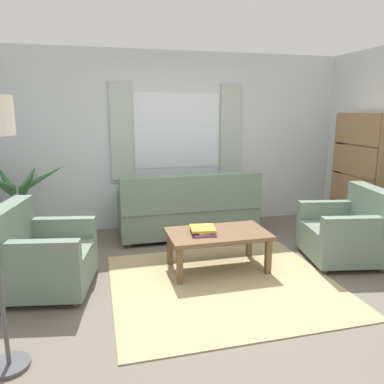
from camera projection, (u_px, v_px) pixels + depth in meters
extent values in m
plane|color=#6B6056|center=(224.00, 284.00, 3.84)|extent=(6.24, 6.24, 0.00)
cube|color=silver|center=(177.00, 141.00, 5.71)|extent=(5.32, 0.12, 2.60)
cube|color=white|center=(177.00, 131.00, 5.62)|extent=(1.30, 0.01, 1.10)
cube|color=#B2BCB2|center=(122.00, 132.00, 5.39)|extent=(0.32, 0.06, 1.40)
cube|color=#B2BCB2|center=(230.00, 130.00, 5.79)|extent=(0.32, 0.06, 1.40)
cube|color=tan|center=(224.00, 284.00, 3.84)|extent=(2.26, 2.03, 0.01)
cube|color=slate|center=(187.00, 217.00, 5.35)|extent=(1.90, 0.80, 0.38)
cube|color=slate|center=(193.00, 193.00, 4.96)|extent=(1.90, 0.20, 0.48)
cube|color=slate|center=(244.00, 193.00, 5.50)|extent=(0.16, 0.80, 0.24)
cube|color=slate|center=(125.00, 200.00, 5.08)|extent=(0.16, 0.80, 0.24)
cylinder|color=brown|center=(235.00, 222.00, 5.89)|extent=(0.06, 0.06, 0.06)
cylinder|color=brown|center=(126.00, 230.00, 5.48)|extent=(0.06, 0.06, 0.06)
cylinder|color=brown|center=(250.00, 234.00, 5.32)|extent=(0.06, 0.06, 0.06)
cylinder|color=brown|center=(130.00, 244.00, 4.91)|extent=(0.06, 0.06, 0.06)
cube|color=slate|center=(49.00, 267.00, 3.67)|extent=(0.94, 0.97, 0.36)
cube|color=slate|center=(10.00, 228.00, 3.57)|extent=(0.33, 0.86, 0.46)
cube|color=slate|center=(34.00, 253.00, 3.26)|extent=(0.81, 0.26, 0.22)
cube|color=slate|center=(57.00, 228.00, 3.96)|extent=(0.81, 0.26, 0.22)
cylinder|color=brown|center=(75.00, 303.00, 3.41)|extent=(0.05, 0.05, 0.06)
cylinder|color=brown|center=(90.00, 272.00, 4.07)|extent=(0.05, 0.05, 0.06)
cylinder|color=brown|center=(3.00, 305.00, 3.37)|extent=(0.05, 0.05, 0.06)
cylinder|color=brown|center=(30.00, 273.00, 4.03)|extent=(0.05, 0.05, 0.06)
cube|color=slate|center=(341.00, 241.00, 4.41)|extent=(0.94, 0.97, 0.36)
cube|color=slate|center=(371.00, 207.00, 4.35)|extent=(0.33, 0.86, 0.46)
cube|color=slate|center=(330.00, 210.00, 4.70)|extent=(0.81, 0.27, 0.22)
cube|color=slate|center=(359.00, 227.00, 4.00)|extent=(0.81, 0.27, 0.22)
cylinder|color=brown|center=(303.00, 248.00, 4.77)|extent=(0.05, 0.05, 0.06)
cylinder|color=brown|center=(325.00, 270.00, 4.10)|extent=(0.05, 0.05, 0.06)
cylinder|color=brown|center=(352.00, 247.00, 4.81)|extent=(0.05, 0.05, 0.06)
cylinder|color=brown|center=(381.00, 269.00, 4.14)|extent=(0.05, 0.05, 0.06)
cube|color=brown|center=(218.00, 234.00, 4.12)|extent=(1.10, 0.64, 0.04)
cube|color=brown|center=(180.00, 266.00, 3.80)|extent=(0.06, 0.06, 0.40)
cube|color=brown|center=(268.00, 257.00, 4.04)|extent=(0.06, 0.06, 0.40)
cube|color=brown|center=(170.00, 248.00, 4.30)|extent=(0.06, 0.06, 0.40)
cube|color=brown|center=(249.00, 241.00, 4.53)|extent=(0.06, 0.06, 0.40)
cube|color=#7F478C|center=(203.00, 232.00, 4.07)|extent=(0.25, 0.33, 0.02)
cube|color=gold|center=(204.00, 230.00, 4.07)|extent=(0.23, 0.28, 0.02)
cube|color=gold|center=(203.00, 228.00, 4.07)|extent=(0.29, 0.30, 0.02)
cylinder|color=#B7B2A8|center=(22.00, 234.00, 4.96)|extent=(0.32, 0.32, 0.30)
cylinder|color=brown|center=(20.00, 209.00, 4.88)|extent=(0.07, 0.07, 0.37)
cone|color=#38753D|center=(43.00, 178.00, 4.82)|extent=(0.63, 0.23, 0.40)
cone|color=#38753D|center=(30.00, 178.00, 5.06)|extent=(0.26, 0.50, 0.38)
cone|color=#38753D|center=(3.00, 176.00, 4.97)|extent=(0.40, 0.50, 0.49)
cone|color=#38753D|center=(0.00, 183.00, 4.49)|extent=(0.26, 0.62, 0.37)
cone|color=#38753D|center=(28.00, 183.00, 4.65)|extent=(0.35, 0.46, 0.43)
cube|color=olive|center=(342.00, 171.00, 5.65)|extent=(0.30, 0.04, 1.70)
cube|color=olive|center=(353.00, 177.00, 5.19)|extent=(0.02, 0.90, 1.70)
cube|color=olive|center=(356.00, 234.00, 5.40)|extent=(0.30, 0.86, 0.02)
cube|color=olive|center=(359.00, 205.00, 5.31)|extent=(0.30, 0.86, 0.02)
cube|color=olive|center=(362.00, 176.00, 5.22)|extent=(0.30, 0.86, 0.02)
cube|color=olive|center=(365.00, 145.00, 5.13)|extent=(0.30, 0.86, 0.02)
cube|color=olive|center=(368.00, 113.00, 5.04)|extent=(0.30, 0.86, 0.02)
cube|color=#2D2D33|center=(381.00, 170.00, 4.86)|extent=(0.25, 0.08, 0.25)
cube|color=#335199|center=(376.00, 171.00, 4.94)|extent=(0.25, 0.07, 0.19)
cube|color=gold|center=(372.00, 168.00, 5.02)|extent=(0.25, 0.10, 0.25)
cube|color=beige|center=(367.00, 168.00, 5.11)|extent=(0.28, 0.06, 0.21)
cube|color=#2D2D33|center=(364.00, 164.00, 5.16)|extent=(0.28, 0.07, 0.30)
cylinder|color=#4C4C51|center=(10.00, 365.00, 2.60)|extent=(0.28, 0.28, 0.03)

